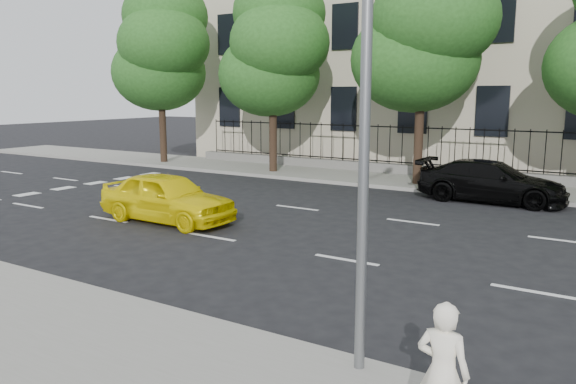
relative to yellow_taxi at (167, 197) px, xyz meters
The scene contains 12 objects.
ground 7.07m from the yellow_taxi, 27.37° to the right, with size 120.00×120.00×0.00m, color black.
near_sidewalk 9.57m from the yellow_taxi, 49.20° to the right, with size 60.00×4.00×0.15m, color gray.
far_sidewalk 12.47m from the yellow_taxi, 59.91° to the left, with size 60.00×4.00×0.15m, color gray.
lane_markings 6.46m from the yellow_taxi, 13.69° to the left, with size 49.60×4.62×0.01m, color silver, non-canonical shape.
crosswalk 7.91m from the yellow_taxi, 169.99° to the left, with size 0.50×12.10×0.01m, color silver, non-canonical shape.
iron_fence 13.94m from the yellow_taxi, 63.41° to the left, with size 30.00×0.50×2.20m.
tree_a 15.04m from the yellow_taxi, 133.82° to the left, with size 5.71×5.31×9.39m.
tree_b 11.67m from the yellow_taxi, 105.04° to the left, with size 5.53×5.12×8.97m.
tree_c 12.37m from the yellow_taxi, 67.11° to the left, with size 5.89×5.50×9.80m.
yellow_taxi is the anchor object (origin of this frame).
black_sedan 11.16m from the yellow_taxi, 47.82° to the left, with size 2.04×5.03×1.46m, color black.
woman_near 12.08m from the yellow_taxi, 32.92° to the right, with size 0.56×0.37×1.55m, color white.
Camera 1 is at (5.37, -8.78, 3.79)m, focal length 35.00 mm.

